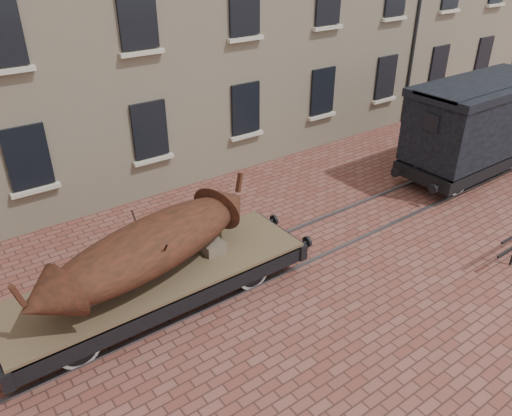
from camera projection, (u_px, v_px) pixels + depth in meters
ground at (320, 237)px, 13.74m from camera, size 90.00×90.00×0.00m
rail_track at (320, 236)px, 13.73m from camera, size 30.00×1.52×0.06m
flatcar_wagon at (158, 280)px, 10.89m from camera, size 7.55×2.05×1.14m
iron_boat at (151, 245)px, 10.40m from camera, size 5.75×2.76×1.42m
goods_van at (481, 118)px, 16.35m from camera, size 6.29×2.29×3.25m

